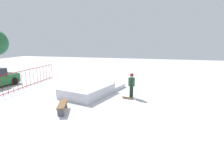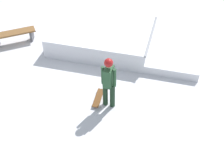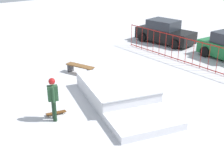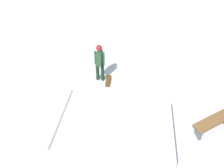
{
  "view_description": "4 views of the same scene",
  "coord_description": "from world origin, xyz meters",
  "views": [
    {
      "loc": [
        -11.52,
        -4.96,
        3.83
      ],
      "look_at": [
        0.55,
        -1.84,
        0.9
      ],
      "focal_mm": 29.17,
      "sensor_mm": 36.0,
      "label": 1
    },
    {
      "loc": [
        0.61,
        -9.37,
        6.42
      ],
      "look_at": [
        0.68,
        -3.39,
        1.0
      ],
      "focal_mm": 47.29,
      "sensor_mm": 36.0,
      "label": 2
    },
    {
      "loc": [
        10.21,
        -7.67,
        5.96
      ],
      "look_at": [
        0.25,
        -0.21,
        0.6
      ],
      "focal_mm": 49.37,
      "sensor_mm": 36.0,
      "label": 3
    },
    {
      "loc": [
        1.15,
        4.82,
        6.27
      ],
      "look_at": [
        0.27,
        -1.73,
        0.9
      ],
      "focal_mm": 36.72,
      "sensor_mm": 36.0,
      "label": 4
    }
  ],
  "objects": [
    {
      "name": "ground_plane",
      "position": [
        0.0,
        0.0,
        0.0
      ],
      "size": [
        60.0,
        60.0,
        0.0
      ],
      "primitive_type": "plane",
      "color": "silver"
    },
    {
      "name": "skater",
      "position": [
        0.59,
        -3.22,
        1.01
      ],
      "size": [
        0.42,
        0.43,
        1.73
      ],
      "rotation": [
        0.0,
        0.0,
        1.23
      ],
      "color": "black",
      "rests_on": "ground"
    },
    {
      "name": "skateboard",
      "position": [
        0.26,
        -3.0,
        0.08
      ],
      "size": [
        0.39,
        0.82,
        0.09
      ],
      "rotation": [
        0.0,
        0.0,
        1.36
      ],
      "color": "#593314",
      "rests_on": "ground"
    },
    {
      "name": "park_bench",
      "position": [
        -2.97,
        0.1,
        0.36
      ],
      "size": [
        1.64,
        0.95,
        0.48
      ],
      "rotation": [
        0.0,
        0.0,
        3.51
      ],
      "color": "brown",
      "rests_on": "ground"
    },
    {
      "name": "skate_ramp",
      "position": [
        0.82,
        -0.18,
        0.32
      ],
      "size": [
        5.89,
        3.92,
        0.74
      ],
      "rotation": [
        0.0,
        0.0,
        -0.26
      ],
      "color": "silver",
      "rests_on": "ground"
    }
  ]
}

